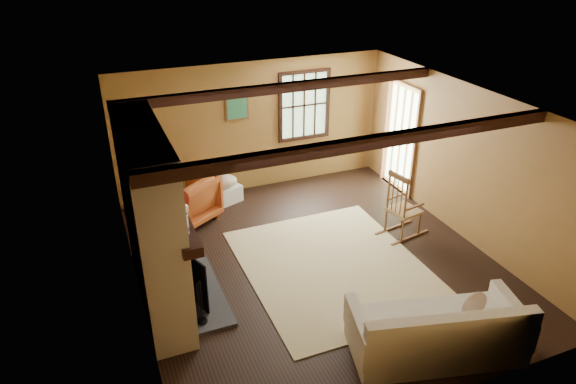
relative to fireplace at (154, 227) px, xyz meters
name	(u,v)px	position (x,y,z in m)	size (l,w,h in m)	color
ground	(315,262)	(2.23, 0.00, -1.10)	(5.50, 5.50, 0.00)	black
room_envelope	(325,152)	(2.45, 0.26, 0.53)	(5.02, 5.52, 2.44)	#986336
fireplace	(154,227)	(0.00, 0.00, 0.00)	(1.02, 2.30, 2.40)	#97543A
rug	(333,266)	(2.43, -0.20, -1.10)	(2.50, 3.00, 0.01)	beige
rocking_chair	(402,209)	(3.83, 0.22, -0.64)	(0.86, 0.56, 1.10)	tan
sofa	(438,334)	(2.74, -2.19, -0.82)	(2.11, 1.31, 0.79)	beige
firewood_pile	(144,204)	(0.12, 2.60, -0.99)	(0.60, 0.11, 0.22)	brown
laundry_basket	(226,194)	(1.54, 2.37, -0.95)	(0.50, 0.38, 0.30)	white
basket_pillow	(225,181)	(1.54, 2.37, -0.70)	(0.43, 0.34, 0.21)	beige
armchair	(187,199)	(0.77, 1.98, -0.70)	(0.85, 0.88, 0.80)	#BF6026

